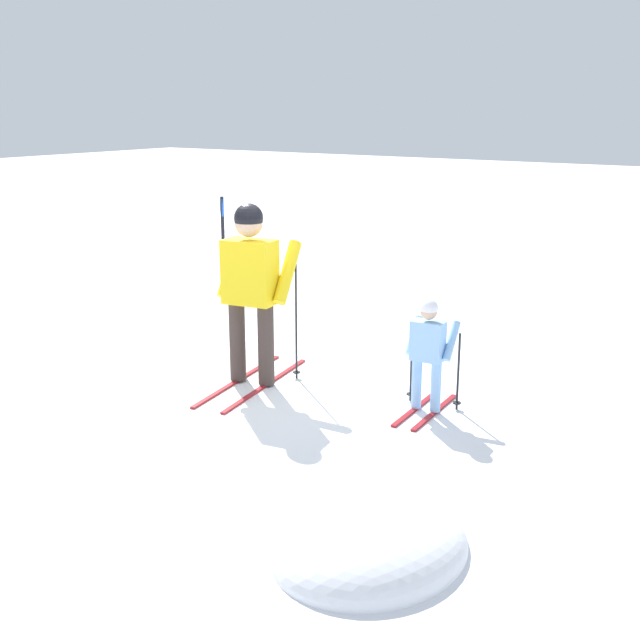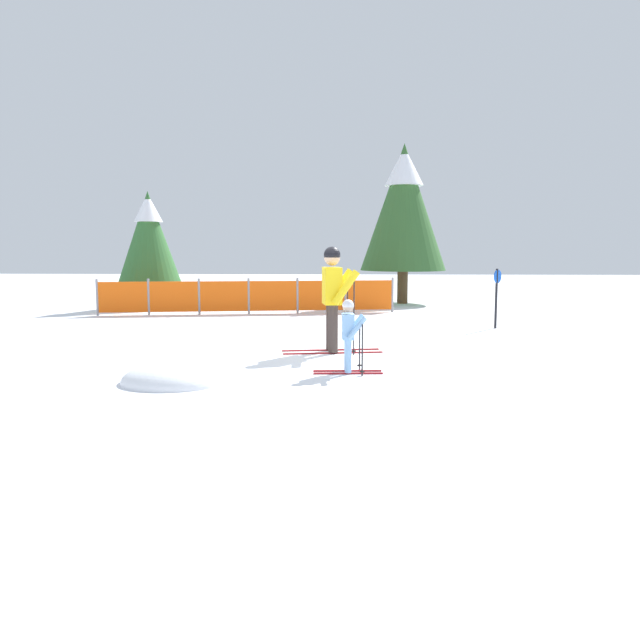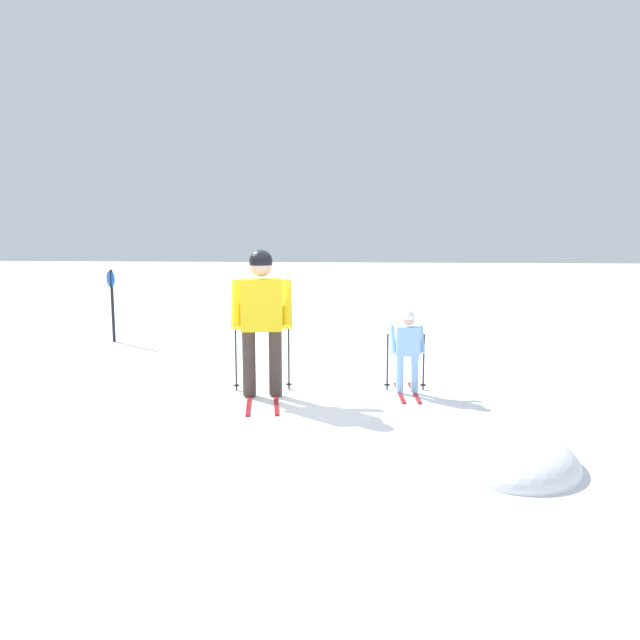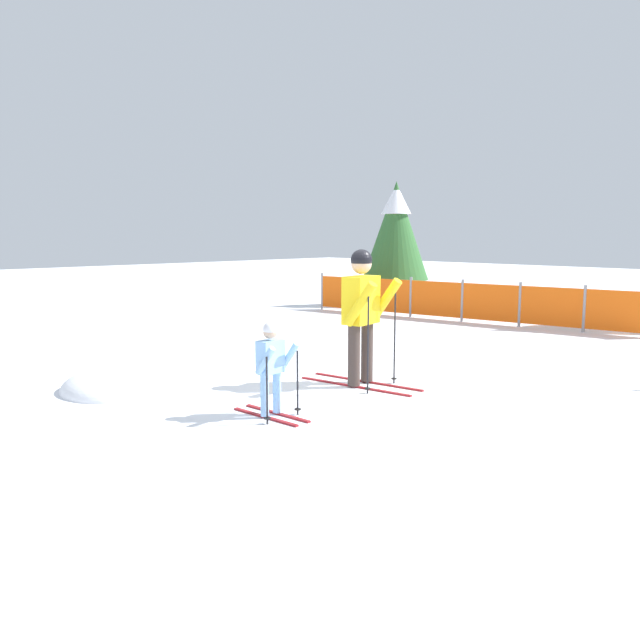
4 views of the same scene
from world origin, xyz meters
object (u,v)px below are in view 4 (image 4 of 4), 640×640
skier_adult (362,305)px  conifer_near (396,229)px  skier_child (271,363)px  safety_fence (462,301)px

skier_adult → conifer_near: conifer_near is taller
skier_child → skier_adult: bearing=95.0°
skier_child → conifer_near: size_ratio=0.31×
skier_adult → conifer_near: bearing=116.9°
skier_adult → safety_fence: (-2.28, 5.77, -0.55)m
skier_adult → conifer_near: (-5.26, 7.18, 0.99)m
safety_fence → conifer_near: (-2.98, 1.42, 1.53)m
skier_adult → conifer_near: 8.96m
skier_adult → skier_child: 1.74m
skier_child → conifer_near: bearing=118.3°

